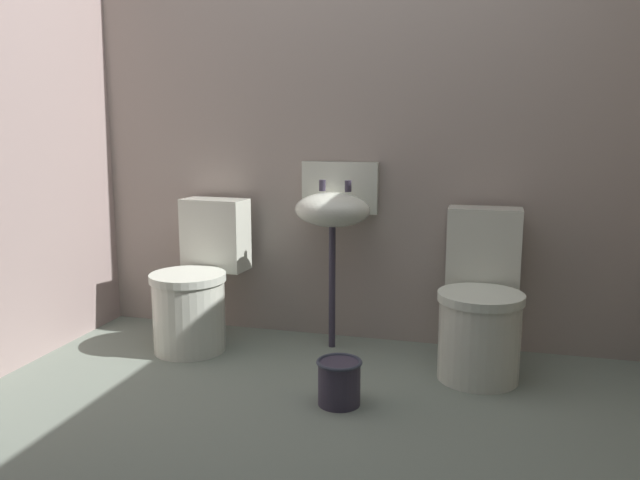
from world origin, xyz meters
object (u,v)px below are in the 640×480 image
at_px(toilet_right, 481,308).
at_px(sink, 334,208).
at_px(toilet_left, 197,288).
at_px(bucket, 339,381).

distance_m(toilet_right, sink, 0.91).
height_order(toilet_left, sink, sink).
xyz_separation_m(toilet_right, bucket, (-0.57, -0.53, -0.22)).
distance_m(sink, bucket, 0.99).
bearing_deg(bucket, sink, 105.92).
bearing_deg(sink, bucket, -74.08).
bearing_deg(toilet_left, bucket, 155.28).
height_order(toilet_left, bucket, toilet_left).
bearing_deg(toilet_right, bucket, 42.93).
bearing_deg(toilet_right, sink, -13.76).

